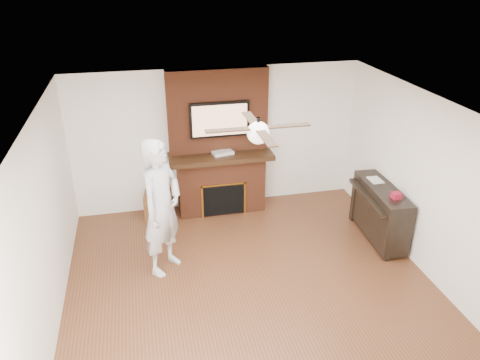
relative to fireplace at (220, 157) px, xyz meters
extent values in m
cube|color=#522C18|center=(0.00, -2.55, -1.09)|extent=(5.36, 5.86, 0.18)
cube|color=white|center=(0.00, -2.55, 1.59)|extent=(5.36, 5.86, 0.18)
cube|color=white|center=(0.00, 0.29, 0.25)|extent=(5.36, 0.18, 2.50)
cube|color=white|center=(-2.59, -2.55, 0.25)|extent=(0.18, 5.86, 2.50)
cube|color=white|center=(2.59, -2.55, 0.25)|extent=(0.18, 5.86, 2.50)
cube|color=brown|center=(0.00, -0.05, -0.50)|extent=(1.50, 0.50, 1.00)
cube|color=black|center=(0.00, -0.08, 0.04)|extent=(1.78, 0.64, 0.08)
cube|color=brown|center=(0.00, 0.10, 0.79)|extent=(1.70, 0.20, 1.42)
cube|color=black|center=(0.00, -0.30, -0.69)|extent=(0.70, 0.06, 0.55)
cube|color=#BF8C2D|center=(0.00, -0.31, -0.40)|extent=(0.78, 0.02, 0.03)
cube|color=#BF8C2D|center=(-0.38, -0.31, -0.69)|extent=(0.03, 0.02, 0.61)
cube|color=#BF8C2D|center=(0.38, -0.31, -0.69)|extent=(0.03, 0.02, 0.61)
cube|color=black|center=(0.00, -0.04, 0.68)|extent=(1.00, 0.07, 0.60)
cube|color=tan|center=(0.00, -0.08, 0.68)|extent=(0.92, 0.01, 0.52)
cylinder|color=black|center=(0.00, -2.55, 1.43)|extent=(0.04, 0.04, 0.14)
sphere|color=white|center=(0.00, -2.55, 1.32)|extent=(0.26, 0.26, 0.26)
cube|color=black|center=(0.33, -2.55, 1.38)|extent=(0.55, 0.11, 0.01)
cube|color=black|center=(0.00, -2.22, 1.38)|extent=(0.11, 0.55, 0.01)
cube|color=black|center=(-0.33, -2.55, 1.38)|extent=(0.55, 0.11, 0.01)
cube|color=black|center=(0.00, -2.88, 1.38)|extent=(0.11, 0.55, 0.01)
imported|color=silver|center=(-1.11, -1.63, 0.00)|extent=(0.84, 0.88, 2.00)
cube|color=brown|center=(-1.10, -0.07, -0.77)|extent=(0.55, 0.55, 0.46)
cube|color=#2B2B2E|center=(-1.10, -0.07, -0.49)|extent=(0.41, 0.35, 0.09)
cube|color=black|center=(2.29, -1.55, -0.52)|extent=(0.49, 1.40, 0.85)
cube|color=black|center=(2.14, -2.16, -0.63)|extent=(0.06, 0.11, 0.74)
cube|color=black|center=(2.14, -0.94, -0.63)|extent=(0.06, 0.11, 0.74)
cube|color=black|center=(2.06, -1.55, -0.23)|extent=(0.23, 1.27, 0.05)
cube|color=silver|center=(2.29, -1.29, -0.09)|extent=(0.19, 0.26, 0.01)
cube|color=maroon|center=(2.29, -1.92, -0.05)|extent=(0.13, 0.13, 0.09)
cube|color=silver|center=(0.04, -0.10, 0.11)|extent=(0.38, 0.27, 0.05)
cylinder|color=#C13916|center=(-0.10, -0.18, -0.93)|extent=(0.07, 0.07, 0.13)
cylinder|color=#406E2C|center=(0.05, -0.25, -0.95)|extent=(0.06, 0.06, 0.08)
cylinder|color=beige|center=(0.06, -0.23, -0.93)|extent=(0.08, 0.08, 0.12)
cylinder|color=#2B5783|center=(0.22, -0.22, -0.96)|extent=(0.05, 0.05, 0.07)
camera|label=1|loc=(-1.30, -7.38, 3.11)|focal=35.00mm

